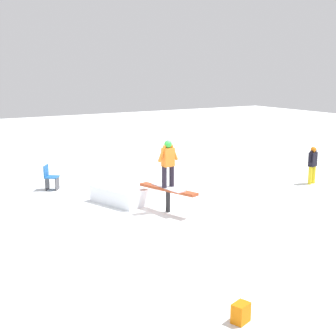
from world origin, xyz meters
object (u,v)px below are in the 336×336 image
(rail_feature, at_px, (168,192))
(main_rider_on_rail, at_px, (168,164))
(loose_snowboard_white, at_px, (234,172))
(backpack_on_snow, at_px, (241,313))
(folding_chair, at_px, (51,178))
(bystander_black, at_px, (313,163))

(rail_feature, relative_size, main_rider_on_rail, 1.44)
(main_rider_on_rail, xyz_separation_m, loose_snowboard_white, (-3.32, 5.20, -1.44))
(backpack_on_snow, bearing_deg, folding_chair, -108.05)
(rail_feature, relative_size, backpack_on_snow, 6.02)
(loose_snowboard_white, distance_m, folding_chair, 7.46)
(main_rider_on_rail, height_order, bystander_black, main_rider_on_rail)
(bystander_black, distance_m, backpack_on_snow, 10.52)
(loose_snowboard_white, relative_size, backpack_on_snow, 3.86)
(rail_feature, bearing_deg, folding_chair, -171.47)
(bystander_black, xyz_separation_m, backpack_on_snow, (6.16, -8.50, -0.61))
(bystander_black, relative_size, backpack_on_snow, 4.07)
(main_rider_on_rail, distance_m, backpack_on_snow, 6.42)
(main_rider_on_rail, bearing_deg, rail_feature, 0.00)
(rail_feature, height_order, backpack_on_snow, rail_feature)
(bystander_black, bearing_deg, rail_feature, 170.51)
(rail_feature, distance_m, backpack_on_snow, 6.31)
(loose_snowboard_white, bearing_deg, backpack_on_snow, 63.32)
(folding_chair, xyz_separation_m, backpack_on_snow, (10.28, 0.01, -0.24))
(bystander_black, distance_m, folding_chair, 9.47)
(main_rider_on_rail, relative_size, backpack_on_snow, 4.17)
(folding_chair, height_order, backpack_on_snow, folding_chair)
(rail_feature, xyz_separation_m, main_rider_on_rail, (0.00, 0.00, 0.83))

